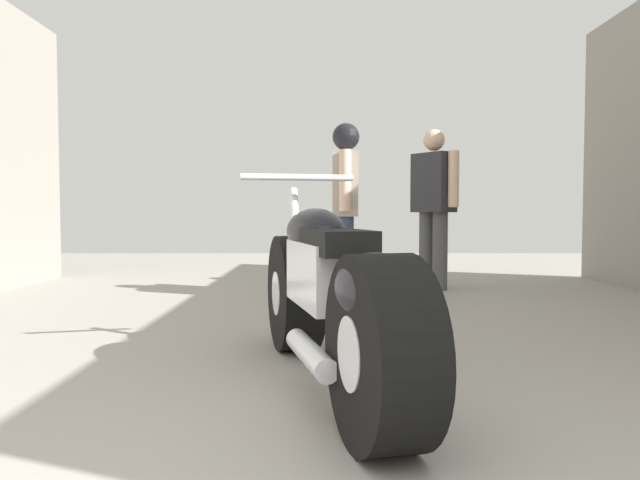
% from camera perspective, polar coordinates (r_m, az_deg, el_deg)
% --- Properties ---
extents(ground_plane, '(15.67, 15.67, 0.00)m').
position_cam_1_polar(ground_plane, '(3.84, 0.29, -9.41)').
color(ground_plane, gray).
extents(motorcycle_maroon_cruiser, '(0.84, 2.17, 1.02)m').
position_cam_1_polar(motorcycle_maroon_cruiser, '(2.70, 0.84, -5.41)').
color(motorcycle_maroon_cruiser, black).
rests_on(motorcycle_maroon_cruiser, ground_plane).
extents(mechanic_in_blue, '(0.46, 0.61, 1.66)m').
position_cam_1_polar(mechanic_in_blue, '(6.30, 10.87, 3.87)').
color(mechanic_in_blue, '#4C4C4C').
rests_on(mechanic_in_blue, ground_plane).
extents(mechanic_with_helmet, '(0.26, 0.64, 1.62)m').
position_cam_1_polar(mechanic_with_helmet, '(5.48, 2.53, 4.42)').
color(mechanic_with_helmet, '#384766').
rests_on(mechanic_with_helmet, ground_plane).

